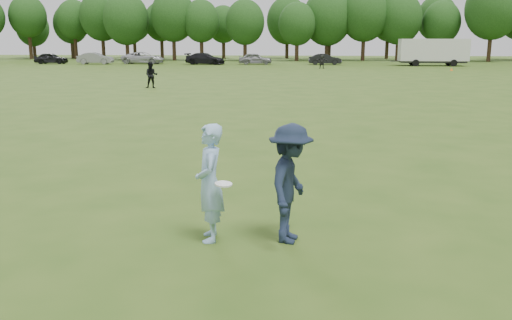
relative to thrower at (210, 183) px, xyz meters
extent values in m
plane|color=#2F4D15|center=(1.35, 0.67, -0.94)|extent=(200.00, 200.00, 0.00)
imported|color=#95BDE6|center=(0.00, 0.00, 0.00)|extent=(0.58, 0.76, 1.89)
imported|color=#192337|center=(1.27, 0.06, 0.01)|extent=(0.93, 1.34, 1.90)
imported|color=black|center=(-8.75, 26.90, -0.09)|extent=(0.92, 0.76, 1.70)
imported|color=#262626|center=(2.97, 52.66, -0.14)|extent=(1.50, 0.49, 1.61)
imported|color=black|center=(-31.96, 60.72, -0.23)|extent=(4.27, 1.89, 1.43)
imported|color=gray|center=(-25.87, 60.40, -0.20)|extent=(4.62, 1.98, 1.48)
imported|color=#ADAEB2|center=(-19.97, 61.87, -0.18)|extent=(5.53, 2.64, 1.52)
imported|color=black|center=(-11.59, 60.84, -0.22)|extent=(5.22, 2.62, 1.46)
imported|color=gray|center=(-5.26, 61.53, -0.22)|extent=(4.36, 2.06, 1.44)
imported|color=black|center=(3.57, 61.60, -0.26)|extent=(4.17, 1.56, 1.36)
cone|color=orange|center=(16.12, 49.61, -0.79)|extent=(0.28, 0.28, 0.30)
cylinder|color=white|center=(0.26, -0.29, 0.07)|extent=(0.28, 0.28, 0.06)
cube|color=silver|center=(16.43, 60.00, 0.96)|extent=(8.00, 2.50, 2.60)
cube|color=black|center=(16.43, 60.00, -0.44)|extent=(7.60, 2.30, 0.25)
cylinder|color=black|center=(14.23, 58.75, -0.54)|extent=(0.80, 0.25, 0.80)
cylinder|color=black|center=(14.23, 61.25, -0.54)|extent=(0.80, 0.25, 0.80)
cylinder|color=black|center=(18.63, 58.75, -0.54)|extent=(0.80, 0.25, 0.80)
cylinder|color=black|center=(18.63, 61.25, -0.54)|extent=(0.80, 0.25, 0.80)
cube|color=#333333|center=(12.03, 60.00, -0.39)|extent=(1.20, 0.15, 0.12)
cylinder|color=#332114|center=(-43.13, 76.89, 1.19)|extent=(0.56, 0.56, 4.26)
ellipsoid|color=#1A3B13|center=(-43.13, 76.89, 5.78)|extent=(5.79, 5.79, 6.66)
cylinder|color=#332114|center=(-36.24, 78.46, 1.01)|extent=(0.56, 0.56, 3.91)
ellipsoid|color=#1A3B13|center=(-36.24, 78.46, 5.29)|extent=(5.47, 5.47, 6.29)
cylinder|color=#332114|center=(-30.94, 76.70, 0.97)|extent=(0.56, 0.56, 3.83)
ellipsoid|color=#1A3B13|center=(-30.94, 76.70, 5.76)|extent=(6.75, 6.75, 7.76)
cylinder|color=#332114|center=(-26.04, 73.73, 0.68)|extent=(0.56, 0.56, 3.25)
ellipsoid|color=#1A3B13|center=(-26.04, 73.73, 5.19)|extent=(6.76, 6.76, 7.78)
cylinder|color=#332114|center=(-18.88, 74.14, 0.91)|extent=(0.56, 0.56, 3.71)
ellipsoid|color=#1A3B13|center=(-18.88, 74.14, 5.60)|extent=(6.68, 6.68, 7.68)
cylinder|color=#332114|center=(-14.55, 73.76, 0.79)|extent=(0.56, 0.56, 3.46)
ellipsoid|color=#1A3B13|center=(-14.55, 73.76, 4.85)|extent=(5.49, 5.49, 6.31)
cylinder|color=#332114|center=(-7.97, 73.62, 0.63)|extent=(0.56, 0.56, 3.14)
ellipsoid|color=#1A3B13|center=(-7.97, 73.62, 4.65)|extent=(5.78, 5.78, 6.64)
cylinder|color=#332114|center=(-0.26, 73.36, 0.56)|extent=(0.56, 0.56, 3.01)
ellipsoid|color=#1A3B13|center=(-0.26, 73.36, 4.39)|extent=(5.46, 5.46, 6.28)
cylinder|color=#332114|center=(4.17, 75.74, 0.67)|extent=(0.56, 0.56, 3.23)
ellipsoid|color=#1A3B13|center=(4.17, 75.74, 5.38)|extent=(7.29, 7.29, 8.38)
cylinder|color=#332114|center=(9.59, 75.64, 0.94)|extent=(0.56, 0.56, 3.77)
ellipsoid|color=#1A3B13|center=(9.59, 75.64, 5.78)|extent=(6.95, 6.95, 8.00)
cylinder|color=#332114|center=(14.72, 76.23, 0.72)|extent=(0.56, 0.56, 3.33)
ellipsoid|color=#1A3B13|center=(14.72, 76.23, 5.23)|extent=(6.71, 6.71, 7.71)
cylinder|color=#332114|center=(20.93, 76.48, 0.67)|extent=(0.56, 0.56, 3.22)
ellipsoid|color=#1A3B13|center=(20.93, 76.48, 4.63)|extent=(5.54, 5.54, 6.37)
cylinder|color=#332114|center=(27.18, 73.54, 1.13)|extent=(0.56, 0.56, 4.15)
ellipsoid|color=#1A3B13|center=(27.18, 73.54, 6.43)|extent=(7.59, 7.59, 8.73)
cylinder|color=#332114|center=(-45.76, 83.20, 0.42)|extent=(0.56, 0.56, 2.73)
ellipsoid|color=#1A3B13|center=(-45.76, 83.20, 4.10)|extent=(5.45, 5.45, 6.27)
cylinder|color=#332114|center=(-38.21, 81.60, 0.68)|extent=(0.56, 0.56, 3.25)
ellipsoid|color=#1A3B13|center=(-38.21, 81.60, 4.73)|extent=(5.68, 5.68, 6.53)
cylinder|color=#332114|center=(-28.37, 84.60, 0.87)|extent=(0.56, 0.56, 3.62)
ellipsoid|color=#1A3B13|center=(-28.37, 84.60, 5.14)|extent=(5.80, 5.80, 6.67)
cylinder|color=#332114|center=(-22.89, 82.06, 0.86)|extent=(0.56, 0.56, 3.61)
ellipsoid|color=#1A3B13|center=(-22.89, 82.06, 5.04)|extent=(5.58, 5.58, 6.42)
cylinder|color=#332114|center=(-12.59, 82.59, 0.70)|extent=(0.56, 0.56, 3.29)
ellipsoid|color=#1A3B13|center=(-12.59, 82.59, 4.60)|extent=(5.30, 5.30, 6.09)
cylinder|color=#332114|center=(-2.15, 84.06, 0.70)|extent=(0.56, 0.56, 3.28)
ellipsoid|color=#1A3B13|center=(-2.15, 84.06, 5.22)|extent=(6.78, 6.78, 7.79)
cylinder|color=#332114|center=(4.80, 82.52, 0.61)|extent=(0.56, 0.56, 3.11)
ellipsoid|color=#1A3B13|center=(4.80, 82.52, 4.44)|extent=(5.34, 5.34, 6.14)
cylinder|color=#332114|center=(14.23, 83.93, 0.81)|extent=(0.56, 0.56, 3.50)
ellipsoid|color=#1A3B13|center=(14.23, 83.93, 4.60)|extent=(4.82, 4.82, 5.54)
cylinder|color=#332114|center=(22.01, 84.52, 0.96)|extent=(0.56, 0.56, 3.80)
ellipsoid|color=#1A3B13|center=(22.01, 84.52, 5.55)|extent=(6.34, 6.34, 7.29)
camera|label=1|loc=(1.52, -8.16, 2.22)|focal=38.00mm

